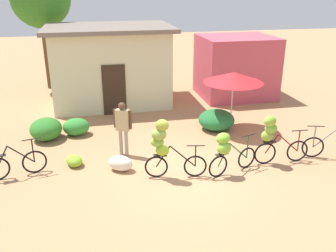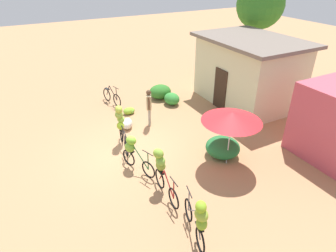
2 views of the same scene
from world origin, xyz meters
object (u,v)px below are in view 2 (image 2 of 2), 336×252
bicycle_rightmost (199,218)px  produce_sack (127,124)px  tree_behind_building (260,5)px  bicycle_by_shop (162,169)px  building_low (248,71)px  banana_pile_on_ground (129,111)px  bicycle_center_loaded (133,150)px  bicycle_leftmost (112,97)px  person_vendor (149,104)px  bicycle_near_pile (121,123)px  market_umbrella (232,117)px

bicycle_rightmost → produce_sack: 6.56m
tree_behind_building → bicycle_by_shop: (6.96, -9.91, -3.37)m
building_low → banana_pile_on_ground: (-1.51, -5.85, -1.52)m
tree_behind_building → bicycle_rightmost: bearing=-47.5°
produce_sack → bicycle_by_shop: bearing=-6.3°
building_low → bicycle_center_loaded: (2.58, -7.28, -0.91)m
produce_sack → bicycle_leftmost: bearing=175.1°
produce_sack → person_vendor: 1.30m
bicycle_leftmost → bicycle_rightmost: bicycle_rightmost is taller
building_low → bicycle_leftmost: (-3.00, -6.22, -1.29)m
bicycle_center_loaded → bicycle_leftmost: bearing=169.3°
produce_sack → bicycle_center_loaded: bearing=-16.3°
bicycle_leftmost → bicycle_near_pile: (3.90, -0.88, 0.60)m
market_umbrella → bicycle_center_loaded: 3.56m
banana_pile_on_ground → person_vendor: (1.48, 0.39, 0.89)m
market_umbrella → bicycle_by_shop: market_umbrella is taller
building_low → bicycle_leftmost: building_low is taller
market_umbrella → bicycle_rightmost: 3.85m
market_umbrella → person_vendor: (-3.93, -1.27, -0.89)m
bicycle_near_pile → person_vendor: (-0.93, 1.64, 0.07)m
banana_pile_on_ground → bicycle_near_pile: bearing=-27.4°
bicycle_center_loaded → person_vendor: person_vendor is taller
bicycle_by_shop → produce_sack: bearing=173.7°
market_umbrella → bicycle_rightmost: bearing=-49.8°
bicycle_leftmost → person_vendor: (2.97, 0.76, 0.67)m
bicycle_rightmost → market_umbrella: bearing=130.2°
bicycle_by_shop → person_vendor: bearing=160.4°
bicycle_rightmost → banana_pile_on_ground: bearing=171.5°
bicycle_leftmost → produce_sack: bicycle_leftmost is taller
tree_behind_building → bicycle_center_loaded: (5.45, -10.26, -3.49)m
bicycle_leftmost → person_vendor: bearing=14.3°
market_umbrella → bicycle_leftmost: size_ratio=1.32×
bicycle_leftmost → bicycle_by_shop: 7.16m
bicycle_near_pile → bicycle_rightmost: 5.39m
building_low → bicycle_by_shop: size_ratio=3.14×
person_vendor → bicycle_rightmost: bearing=-13.8°
market_umbrella → bicycle_rightmost: size_ratio=1.26×
produce_sack → person_vendor: size_ratio=0.42×
banana_pile_on_ground → bicycle_center_loaded: bearing=-19.2°
bicycle_leftmost → bicycle_center_loaded: bicycle_center_loaded is taller
banana_pile_on_ground → produce_sack: produce_sack is taller
building_low → bicycle_near_pile: 7.20m
bicycle_near_pile → bicycle_by_shop: bearing=3.1°
bicycle_rightmost → building_low: bearing=131.9°
tree_behind_building → produce_sack: 10.59m
bicycle_near_pile → bicycle_rightmost: bicycle_near_pile is taller
bicycle_leftmost → bicycle_by_shop: (7.10, -0.71, 0.49)m
bicycle_center_loaded → banana_pile_on_ground: bicycle_center_loaded is taller
market_umbrella → banana_pile_on_ground: (-5.41, -1.66, -1.78)m
bicycle_leftmost → bicycle_near_pile: bicycle_near_pile is taller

